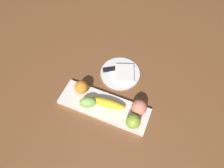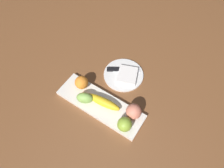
{
  "view_description": "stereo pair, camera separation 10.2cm",
  "coord_description": "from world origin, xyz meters",
  "px_view_note": "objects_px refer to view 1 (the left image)",
  "views": [
    {
      "loc": [
        0.21,
        -0.4,
        0.92
      ],
      "look_at": [
        -0.0,
        0.11,
        0.05
      ],
      "focal_mm": 32.59,
      "sensor_mm": 36.0,
      "label": 1
    },
    {
      "loc": [
        0.3,
        -0.35,
        0.92
      ],
      "look_at": [
        -0.0,
        0.11,
        0.05
      ],
      "focal_mm": 32.59,
      "sensor_mm": 36.0,
      "label": 2
    }
  ],
  "objects_px": {
    "peach": "(139,107)",
    "knife": "(114,69)",
    "folded_napkin": "(124,73)",
    "grape_bunch": "(88,102)",
    "fruit_tray": "(103,106)",
    "banana": "(107,103)",
    "apple": "(133,121)",
    "orange_near_apple": "(81,87)",
    "dinner_plate": "(120,73)"
  },
  "relations": [
    {
      "from": "folded_napkin",
      "to": "fruit_tray",
      "type": "bearing_deg",
      "value": -97.03
    },
    {
      "from": "orange_near_apple",
      "to": "knife",
      "type": "relative_size",
      "value": 0.42
    },
    {
      "from": "apple",
      "to": "knife",
      "type": "xyz_separation_m",
      "value": [
        -0.2,
        0.27,
        -0.04
      ]
    },
    {
      "from": "apple",
      "to": "orange_near_apple",
      "type": "relative_size",
      "value": 0.99
    },
    {
      "from": "dinner_plate",
      "to": "orange_near_apple",
      "type": "bearing_deg",
      "value": -125.03
    },
    {
      "from": "fruit_tray",
      "to": "grape_bunch",
      "type": "bearing_deg",
      "value": -156.21
    },
    {
      "from": "grape_bunch",
      "to": "knife",
      "type": "relative_size",
      "value": 0.5
    },
    {
      "from": "dinner_plate",
      "to": "knife",
      "type": "height_order",
      "value": "knife"
    },
    {
      "from": "fruit_tray",
      "to": "banana",
      "type": "height_order",
      "value": "banana"
    },
    {
      "from": "apple",
      "to": "orange_near_apple",
      "type": "height_order",
      "value": "same"
    },
    {
      "from": "fruit_tray",
      "to": "banana",
      "type": "bearing_deg",
      "value": 17.74
    },
    {
      "from": "apple",
      "to": "dinner_plate",
      "type": "xyz_separation_m",
      "value": [
        -0.17,
        0.26,
        -0.05
      ]
    },
    {
      "from": "fruit_tray",
      "to": "banana",
      "type": "relative_size",
      "value": 2.51
    },
    {
      "from": "fruit_tray",
      "to": "folded_napkin",
      "type": "xyz_separation_m",
      "value": [
        0.03,
        0.22,
        0.01
      ]
    },
    {
      "from": "apple",
      "to": "orange_near_apple",
      "type": "bearing_deg",
      "value": 166.78
    },
    {
      "from": "fruit_tray",
      "to": "folded_napkin",
      "type": "bearing_deg",
      "value": 82.97
    },
    {
      "from": "fruit_tray",
      "to": "apple",
      "type": "distance_m",
      "value": 0.18
    },
    {
      "from": "peach",
      "to": "knife",
      "type": "height_order",
      "value": "peach"
    },
    {
      "from": "fruit_tray",
      "to": "orange_near_apple",
      "type": "bearing_deg",
      "value": 166.96
    },
    {
      "from": "fruit_tray",
      "to": "knife",
      "type": "xyz_separation_m",
      "value": [
        -0.04,
        0.23,
        0.0
      ]
    },
    {
      "from": "dinner_plate",
      "to": "banana",
      "type": "bearing_deg",
      "value": -85.31
    },
    {
      "from": "grape_bunch",
      "to": "dinner_plate",
      "type": "xyz_separation_m",
      "value": [
        0.07,
        0.25,
        -0.05
      ]
    },
    {
      "from": "fruit_tray",
      "to": "folded_napkin",
      "type": "distance_m",
      "value": 0.22
    },
    {
      "from": "apple",
      "to": "dinner_plate",
      "type": "bearing_deg",
      "value": 122.61
    },
    {
      "from": "apple",
      "to": "banana",
      "type": "xyz_separation_m",
      "value": [
        -0.15,
        0.05,
        -0.01
      ]
    },
    {
      "from": "peach",
      "to": "folded_napkin",
      "type": "relative_size",
      "value": 0.67
    },
    {
      "from": "fruit_tray",
      "to": "banana",
      "type": "distance_m",
      "value": 0.04
    },
    {
      "from": "grape_bunch",
      "to": "folded_napkin",
      "type": "xyz_separation_m",
      "value": [
        0.09,
        0.25,
        -0.03
      ]
    },
    {
      "from": "fruit_tray",
      "to": "dinner_plate",
      "type": "height_order",
      "value": "fruit_tray"
    },
    {
      "from": "grape_bunch",
      "to": "folded_napkin",
      "type": "bearing_deg",
      "value": 69.41
    },
    {
      "from": "peach",
      "to": "orange_near_apple",
      "type": "bearing_deg",
      "value": -178.99
    },
    {
      "from": "fruit_tray",
      "to": "dinner_plate",
      "type": "xyz_separation_m",
      "value": [
        -0.0,
        0.22,
        -0.01
      ]
    },
    {
      "from": "grape_bunch",
      "to": "dinner_plate",
      "type": "bearing_deg",
      "value": 75.06
    },
    {
      "from": "orange_near_apple",
      "to": "folded_napkin",
      "type": "distance_m",
      "value": 0.25
    },
    {
      "from": "folded_napkin",
      "to": "knife",
      "type": "distance_m",
      "value": 0.07
    },
    {
      "from": "fruit_tray",
      "to": "dinner_plate",
      "type": "distance_m",
      "value": 0.22
    },
    {
      "from": "banana",
      "to": "knife",
      "type": "relative_size",
      "value": 1.1
    },
    {
      "from": "apple",
      "to": "folded_napkin",
      "type": "bearing_deg",
      "value": 118.16
    },
    {
      "from": "fruit_tray",
      "to": "banana",
      "type": "xyz_separation_m",
      "value": [
        0.02,
        0.01,
        0.03
      ]
    },
    {
      "from": "grape_bunch",
      "to": "dinner_plate",
      "type": "height_order",
      "value": "grape_bunch"
    },
    {
      "from": "peach",
      "to": "fruit_tray",
      "type": "bearing_deg",
      "value": -167.96
    },
    {
      "from": "fruit_tray",
      "to": "peach",
      "type": "bearing_deg",
      "value": 12.04
    },
    {
      "from": "banana",
      "to": "orange_near_apple",
      "type": "bearing_deg",
      "value": 164.77
    },
    {
      "from": "folded_napkin",
      "to": "grape_bunch",
      "type": "bearing_deg",
      "value": -110.59
    },
    {
      "from": "knife",
      "to": "peach",
      "type": "bearing_deg",
      "value": -75.04
    },
    {
      "from": "peach",
      "to": "knife",
      "type": "relative_size",
      "value": 0.45
    },
    {
      "from": "banana",
      "to": "folded_napkin",
      "type": "xyz_separation_m",
      "value": [
        0.01,
        0.21,
        -0.02
      ]
    },
    {
      "from": "fruit_tray",
      "to": "grape_bunch",
      "type": "xyz_separation_m",
      "value": [
        -0.07,
        -0.03,
        0.04
      ]
    },
    {
      "from": "knife",
      "to": "banana",
      "type": "bearing_deg",
      "value": -108.29
    },
    {
      "from": "grape_bunch",
      "to": "banana",
      "type": "bearing_deg",
      "value": 22.57
    }
  ]
}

